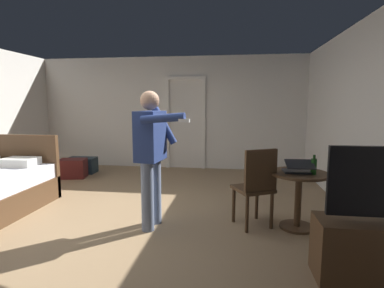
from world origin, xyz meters
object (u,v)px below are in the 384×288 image
Objects in this scene: bottle_on_table at (314,166)px; suitcase_small at (82,165)px; side_table at (299,190)px; person_blue_shirt at (152,150)px; laptop at (298,169)px; wooden_chair at (256,185)px; suitcase_dark at (73,168)px.

bottle_on_table reaches higher than suitcase_small.
person_blue_shirt reaches higher than side_table.
side_table is 1.85m from person_blue_shirt.
person_blue_shirt is 2.77× the size of suitcase_small.
laptop is 0.53m from wooden_chair.
wooden_chair reaches higher than laptop.
wooden_chair is (-0.51, -0.05, 0.07)m from side_table.
wooden_chair reaches higher than suitcase_small.
person_blue_shirt reaches higher than laptop.
laptop is 4.55m from suitcase_dark.
person_blue_shirt reaches higher than bottle_on_table.
wooden_chair is 1.64× the size of suitcase_small.
laptop is 0.65× the size of suitcase_dark.
bottle_on_table is at bearing -2.29° from wooden_chair.
person_blue_shirt reaches higher than suitcase_dark.
wooden_chair is at bearing -178.72° from laptop.
suitcase_dark is at bearing 153.25° from laptop.
suitcase_small is at bearing 149.28° from bottle_on_table.
suitcase_small is (-4.09, 2.44, -0.31)m from side_table.
side_table is 1.35× the size of suitcase_dark.
wooden_chair is 1.34m from person_blue_shirt.
suitcase_small is at bearing 149.24° from side_table.
wooden_chair is 4.38m from suitcase_small.
bottle_on_table reaches higher than suitcase_dark.
side_table is 3.04× the size of bottle_on_table.
side_table is 0.42× the size of person_blue_shirt.
wooden_chair reaches higher than side_table.
person_blue_shirt reaches higher than suitcase_small.
suitcase_dark is at bearing 153.90° from side_table.
laptop reaches higher than suitcase_small.
person_blue_shirt is at bearing -174.95° from laptop.
laptop is 4.80m from suitcase_small.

